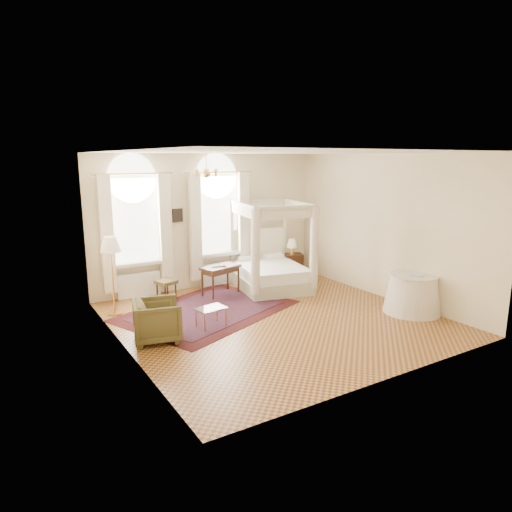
{
  "coord_description": "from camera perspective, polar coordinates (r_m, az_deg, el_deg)",
  "views": [
    {
      "loc": [
        -4.89,
        -7.27,
        3.18
      ],
      "look_at": [
        -0.22,
        0.4,
        1.25
      ],
      "focal_mm": 32.0,
      "sensor_mm": 36.0,
      "label": 1
    }
  ],
  "objects": [
    {
      "name": "oriental_rug",
      "position": [
        9.84,
        -6.04,
        -6.8
      ],
      "size": [
        4.15,
        3.61,
        0.01
      ],
      "color": "#451012",
      "rests_on": "ground"
    },
    {
      "name": "chandelier",
      "position": [
        9.37,
        -6.23,
        10.35
      ],
      "size": [
        0.51,
        0.45,
        0.5
      ],
      "color": "#C18D40",
      "rests_on": "room_walls"
    },
    {
      "name": "armchair",
      "position": [
        8.34,
        -12.22,
        -7.87
      ],
      "size": [
        0.98,
        0.97,
        0.74
      ],
      "primitive_type": "imported",
      "rotation": [
        0.0,
        0.0,
        1.32
      ],
      "color": "#48401E",
      "rests_on": "ground"
    },
    {
      "name": "window_right",
      "position": [
        11.48,
        -4.67,
        3.58
      ],
      "size": [
        1.62,
        0.27,
        3.29
      ],
      "color": "silver",
      "rests_on": "room_walls"
    },
    {
      "name": "laptop",
      "position": [
        10.78,
        -4.7,
        -1.16
      ],
      "size": [
        0.4,
        0.31,
        0.03
      ],
      "primitive_type": "imported",
      "rotation": [
        0.0,
        0.0,
        2.9
      ],
      "color": "black",
      "rests_on": "writing_desk"
    },
    {
      "name": "nightstand_lamp",
      "position": [
        12.23,
        4.51,
        1.48
      ],
      "size": [
        0.28,
        0.28,
        0.42
      ],
      "color": "#C18D40",
      "rests_on": "nightstand"
    },
    {
      "name": "room_walls",
      "position": [
        8.85,
        2.55,
        4.28
      ],
      "size": [
        6.0,
        6.0,
        6.0
      ],
      "color": "beige",
      "rests_on": "ground"
    },
    {
      "name": "window_left",
      "position": [
        10.71,
        -14.75,
        2.61
      ],
      "size": [
        1.62,
        0.27,
        3.29
      ],
      "color": "silver",
      "rests_on": "room_walls"
    },
    {
      "name": "coffee_table",
      "position": [
        8.84,
        -5.65,
        -6.69
      ],
      "size": [
        0.6,
        0.46,
        0.38
      ],
      "color": "white",
      "rests_on": "ground"
    },
    {
      "name": "book",
      "position": [
        9.89,
        19.25,
        -2.38
      ],
      "size": [
        0.24,
        0.28,
        0.02
      ],
      "primitive_type": "imported",
      "rotation": [
        0.0,
        0.0,
        0.23
      ],
      "color": "black",
      "rests_on": "side_table"
    },
    {
      "name": "ground",
      "position": [
        9.33,
        2.44,
        -7.86
      ],
      "size": [
        6.0,
        6.0,
        0.0
      ],
      "primitive_type": "plane",
      "color": "#A77530",
      "rests_on": "ground"
    },
    {
      "name": "nightstand",
      "position": [
        12.42,
        4.71,
        -1.22
      ],
      "size": [
        0.58,
        0.56,
        0.66
      ],
      "primitive_type": "cube",
      "rotation": [
        0.0,
        0.0,
        -0.37
      ],
      "color": "#321C0D",
      "rests_on": "ground"
    },
    {
      "name": "stool",
      "position": [
        10.65,
        -11.17,
        -3.39
      ],
      "size": [
        0.5,
        0.5,
        0.45
      ],
      "color": "#483E1F",
      "rests_on": "ground"
    },
    {
      "name": "canopy_bed",
      "position": [
        11.33,
        1.87,
        -1.66
      ],
      "size": [
        1.97,
        2.26,
        2.15
      ],
      "color": "#B6B795",
      "rests_on": "ground"
    },
    {
      "name": "floor_lamp",
      "position": [
        9.68,
        -17.72,
        0.92
      ],
      "size": [
        0.42,
        0.42,
        1.64
      ],
      "color": "#C18D40",
      "rests_on": "ground"
    },
    {
      "name": "side_table",
      "position": [
        10.15,
        18.98,
        -4.49
      ],
      "size": [
        1.19,
        1.19,
        0.81
      ],
      "color": "#EEE5CF",
      "rests_on": "ground"
    },
    {
      "name": "wall_pictures",
      "position": [
        11.46,
        -5.43,
        5.58
      ],
      "size": [
        2.54,
        0.03,
        0.39
      ],
      "color": "black",
      "rests_on": "room_walls"
    },
    {
      "name": "writing_desk",
      "position": [
        10.79,
        -4.46,
        -1.78
      ],
      "size": [
        1.03,
        0.73,
        0.7
      ],
      "color": "#321C0D",
      "rests_on": "ground"
    }
  ]
}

